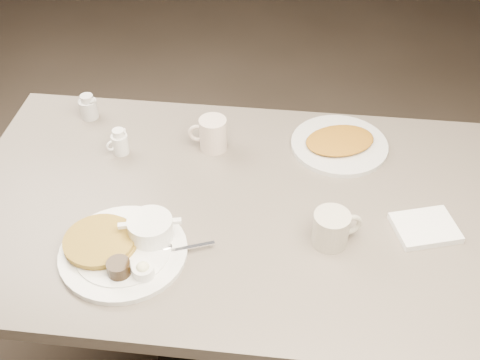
# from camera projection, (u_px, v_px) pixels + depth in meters

# --- Properties ---
(diner_table) EXTENTS (1.50, 0.90, 0.75)m
(diner_table) POSITION_uv_depth(u_px,v_px,m) (239.00, 248.00, 1.74)
(diner_table) COLOR slate
(diner_table) RESTS_ON ground
(main_plate) EXTENTS (0.41, 0.38, 0.07)m
(main_plate) POSITION_uv_depth(u_px,v_px,m) (125.00, 245.00, 1.48)
(main_plate) COLOR white
(main_plate) RESTS_ON diner_table
(coffee_mug_near) EXTENTS (0.14, 0.12, 0.09)m
(coffee_mug_near) POSITION_uv_depth(u_px,v_px,m) (332.00, 228.00, 1.49)
(coffee_mug_near) COLOR beige
(coffee_mug_near) RESTS_ON diner_table
(napkin) EXTENTS (0.18, 0.16, 0.02)m
(napkin) POSITION_uv_depth(u_px,v_px,m) (425.00, 228.00, 1.55)
(napkin) COLOR white
(napkin) RESTS_ON diner_table
(coffee_mug_far) EXTENTS (0.12, 0.08, 0.10)m
(coffee_mug_far) POSITION_uv_depth(u_px,v_px,m) (212.00, 134.00, 1.77)
(coffee_mug_far) COLOR silver
(coffee_mug_far) RESTS_ON diner_table
(creamer_left) EXTENTS (0.07, 0.06, 0.08)m
(creamer_left) POSITION_uv_depth(u_px,v_px,m) (120.00, 142.00, 1.77)
(creamer_left) COLOR white
(creamer_left) RESTS_ON diner_table
(creamer_right) EXTENTS (0.08, 0.06, 0.08)m
(creamer_right) POSITION_uv_depth(u_px,v_px,m) (88.00, 107.00, 1.90)
(creamer_right) COLOR silver
(creamer_right) RESTS_ON diner_table
(hash_plate) EXTENTS (0.38, 0.38, 0.04)m
(hash_plate) POSITION_uv_depth(u_px,v_px,m) (339.00, 143.00, 1.80)
(hash_plate) COLOR silver
(hash_plate) RESTS_ON diner_table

